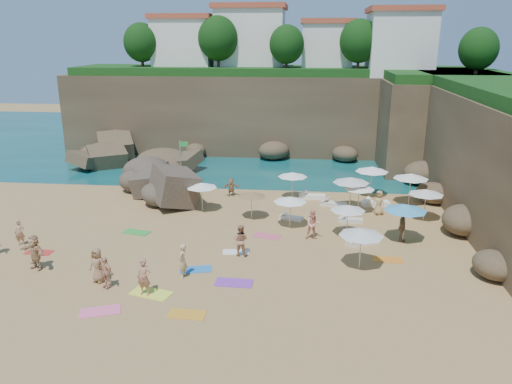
# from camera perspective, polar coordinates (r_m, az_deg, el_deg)

# --- Properties ---
(ground) EXTENTS (120.00, 120.00, 0.00)m
(ground) POSITION_cam_1_polar(r_m,az_deg,el_deg) (30.78, -4.29, -5.10)
(ground) COLOR tan
(ground) RESTS_ON ground
(seawater) EXTENTS (120.00, 120.00, 0.00)m
(seawater) POSITION_cam_1_polar(r_m,az_deg,el_deg) (59.40, 0.71, 5.91)
(seawater) COLOR #0C4751
(seawater) RESTS_ON ground
(cliff_back) EXTENTS (44.00, 8.00, 8.00)m
(cliff_back) POSITION_cam_1_polar(r_m,az_deg,el_deg) (53.66, 2.40, 9.00)
(cliff_back) COLOR brown
(cliff_back) RESTS_ON ground
(cliff_right) EXTENTS (8.00, 30.00, 8.00)m
(cliff_right) POSITION_cam_1_polar(r_m,az_deg,el_deg) (39.34, 26.36, 4.19)
(cliff_right) COLOR brown
(cliff_right) RESTS_ON ground
(cliff_corner) EXTENTS (10.00, 12.00, 8.00)m
(cliff_corner) POSITION_cam_1_polar(r_m,az_deg,el_deg) (50.05, 19.59, 7.43)
(cliff_corner) COLOR brown
(cliff_corner) RESTS_ON ground
(rock_promontory) EXTENTS (12.00, 7.00, 2.00)m
(rock_promontory) POSITION_cam_1_polar(r_m,az_deg,el_deg) (48.31, -13.93, 2.74)
(rock_promontory) COLOR brown
(rock_promontory) RESTS_ON ground
(clifftop_buildings) EXTENTS (28.48, 9.48, 7.00)m
(clifftop_buildings) POSITION_cam_1_polar(r_m,az_deg,el_deg) (53.85, 3.62, 16.74)
(clifftop_buildings) COLOR white
(clifftop_buildings) RESTS_ON cliff_back
(clifftop_trees) EXTENTS (35.60, 23.82, 4.40)m
(clifftop_trees) POSITION_cam_1_polar(r_m,az_deg,el_deg) (47.54, 5.58, 16.66)
(clifftop_trees) COLOR #11380F
(clifftop_trees) RESTS_ON ground
(marina_masts) EXTENTS (3.10, 0.10, 6.00)m
(marina_masts) POSITION_cam_1_polar(r_m,az_deg,el_deg) (62.52, -14.70, 8.71)
(marina_masts) COLOR white
(marina_masts) RESTS_ON ground
(rock_outcrop) EXTENTS (8.28, 6.95, 2.88)m
(rock_outcrop) POSITION_cam_1_polar(r_m,az_deg,el_deg) (39.09, -9.57, -0.38)
(rock_outcrop) COLOR brown
(rock_outcrop) RESTS_ON ground
(flag_pole) EXTENTS (0.72, 0.07, 3.67)m
(flag_pole) POSITION_cam_1_polar(r_m,az_deg,el_deg) (41.47, -8.49, 4.05)
(flag_pole) COLOR silver
(flag_pole) RESTS_ON ground
(parasol_0) EXTENTS (2.17, 2.17, 2.06)m
(parasol_0) POSITION_cam_1_polar(r_m,az_deg,el_deg) (34.76, -6.24, 0.78)
(parasol_0) COLOR silver
(parasol_0) RESTS_ON ground
(parasol_1) EXTENTS (2.49, 2.49, 2.36)m
(parasol_1) POSITION_cam_1_polar(r_m,az_deg,el_deg) (38.72, 13.11, 2.56)
(parasol_1) COLOR silver
(parasol_1) RESTS_ON ground
(parasol_2) EXTENTS (2.54, 2.54, 2.40)m
(parasol_2) POSITION_cam_1_polar(r_m,az_deg,el_deg) (35.30, 10.82, 1.36)
(parasol_2) COLOR silver
(parasol_2) RESTS_ON ground
(parasol_3) EXTENTS (2.27, 2.27, 2.15)m
(parasol_3) POSITION_cam_1_polar(r_m,az_deg,el_deg) (34.62, 18.88, 0.01)
(parasol_3) COLOR silver
(parasol_3) RESTS_ON ground
(parasol_4) EXTENTS (2.12, 2.12, 2.00)m
(parasol_4) POSITION_cam_1_polar(r_m,az_deg,el_deg) (35.04, 11.74, 0.57)
(parasol_4) COLOR silver
(parasol_4) RESTS_ON ground
(parasol_5) EXTENTS (2.20, 2.20, 2.08)m
(parasol_5) POSITION_cam_1_polar(r_m,az_deg,el_deg) (37.27, 4.21, 2.00)
(parasol_5) COLOR silver
(parasol_5) RESTS_ON ground
(parasol_6) EXTENTS (1.96, 1.96, 1.86)m
(parasol_6) POSITION_cam_1_polar(r_m,az_deg,el_deg) (33.13, -0.52, -0.27)
(parasol_6) COLOR silver
(parasol_6) RESTS_ON ground
(parasol_7) EXTENTS (2.50, 2.50, 2.36)m
(parasol_7) POSITION_cam_1_polar(r_m,az_deg,el_deg) (37.46, 17.30, 1.74)
(parasol_7) COLOR silver
(parasol_7) RESTS_ON ground
(parasol_8) EXTENTS (2.13, 2.13, 2.02)m
(parasol_8) POSITION_cam_1_polar(r_m,az_deg,el_deg) (30.57, 10.46, -1.80)
(parasol_8) COLOR silver
(parasol_8) RESTS_ON ground
(parasol_9) EXTENTS (2.15, 2.15, 2.03)m
(parasol_9) POSITION_cam_1_polar(r_m,az_deg,el_deg) (31.68, 3.93, -0.84)
(parasol_9) COLOR silver
(parasol_9) RESTS_ON ground
(parasol_10) EXTENTS (2.50, 2.50, 2.37)m
(parasol_10) POSITION_cam_1_polar(r_m,az_deg,el_deg) (30.44, 16.74, -1.71)
(parasol_10) COLOR silver
(parasol_10) RESTS_ON ground
(parasol_11) EXTENTS (2.35, 2.35, 2.22)m
(parasol_11) POSITION_cam_1_polar(r_m,az_deg,el_deg) (26.43, 11.96, -4.53)
(parasol_11) COLOR silver
(parasol_11) RESTS_ON ground
(lounger_0) EXTENTS (1.59, 0.55, 0.25)m
(lounger_0) POSITION_cam_1_polar(r_m,az_deg,el_deg) (33.59, 10.75, -3.19)
(lounger_0) COLOR silver
(lounger_0) RESTS_ON ground
(lounger_1) EXTENTS (1.98, 0.67, 0.31)m
(lounger_1) POSITION_cam_1_polar(r_m,az_deg,el_deg) (38.00, 6.43, -0.52)
(lounger_1) COLOR white
(lounger_1) RESTS_ON ground
(lounger_2) EXTENTS (2.08, 1.05, 0.31)m
(lounger_2) POSITION_cam_1_polar(r_m,az_deg,el_deg) (37.20, 13.51, -1.29)
(lounger_2) COLOR white
(lounger_2) RESTS_ON ground
(lounger_3) EXTENTS (1.62, 0.96, 0.24)m
(lounger_3) POSITION_cam_1_polar(r_m,az_deg,el_deg) (33.52, 4.05, -2.97)
(lounger_3) COLOR white
(lounger_3) RESTS_ON ground
(lounger_4) EXTENTS (1.97, 1.14, 0.29)m
(lounger_4) POSITION_cam_1_polar(r_m,az_deg,el_deg) (36.50, 8.87, -1.38)
(lounger_4) COLOR silver
(lounger_4) RESTS_ON ground
(lounger_5) EXTENTS (2.05, 1.41, 0.30)m
(lounger_5) POSITION_cam_1_polar(r_m,az_deg,el_deg) (30.26, 12.10, -5.54)
(lounger_5) COLOR white
(lounger_5) RESTS_ON ground
(towel_1) EXTENTS (1.94, 1.42, 0.03)m
(towel_1) POSITION_cam_1_polar(r_m,az_deg,el_deg) (23.86, -17.39, -12.88)
(towel_1) COLOR pink
(towel_1) RESTS_ON ground
(towel_2) EXTENTS (1.68, 0.88, 0.03)m
(towel_2) POSITION_cam_1_polar(r_m,az_deg,el_deg) (22.81, -7.90, -13.68)
(towel_2) COLOR orange
(towel_2) RESTS_ON ground
(towel_3) EXTENTS (1.84, 1.21, 0.03)m
(towel_3) POSITION_cam_1_polar(r_m,az_deg,el_deg) (32.19, -13.52, -4.49)
(towel_3) COLOR green
(towel_3) RESTS_ON ground
(towel_4) EXTENTS (2.13, 1.46, 0.03)m
(towel_4) POSITION_cam_1_polar(r_m,az_deg,el_deg) (24.76, -11.89, -11.25)
(towel_4) COLOR #EDFF43
(towel_4) RESTS_ON ground
(towel_5) EXTENTS (1.53, 0.87, 0.03)m
(towel_5) POSITION_cam_1_polar(r_m,az_deg,el_deg) (28.57, -2.32, -6.86)
(towel_5) COLOR white
(towel_5) RESTS_ON ground
(towel_6) EXTENTS (1.89, 0.98, 0.03)m
(towel_6) POSITION_cam_1_polar(r_m,az_deg,el_deg) (25.21, -2.54, -10.32)
(towel_6) COLOR purple
(towel_6) RESTS_ON ground
(towel_7) EXTENTS (1.56, 0.85, 0.03)m
(towel_7) POSITION_cam_1_polar(r_m,az_deg,el_deg) (31.06, -23.55, -6.33)
(towel_7) COLOR red
(towel_7) RESTS_ON ground
(towel_8) EXTENTS (1.83, 1.21, 0.03)m
(towel_8) POSITION_cam_1_polar(r_m,az_deg,el_deg) (26.70, -6.91, -8.78)
(towel_8) COLOR #2577C6
(towel_8) RESTS_ON ground
(towel_9) EXTENTS (1.84, 1.29, 0.03)m
(towel_9) POSITION_cam_1_polar(r_m,az_deg,el_deg) (30.73, 1.23, -5.06)
(towel_9) COLOR #D15171
(towel_9) RESTS_ON ground
(towel_10) EXTENTS (1.68, 0.91, 0.03)m
(towel_10) POSITION_cam_1_polar(r_m,az_deg,el_deg) (28.55, 14.82, -7.47)
(towel_10) COLOR orange
(towel_10) RESTS_ON ground
(person_stand_0) EXTENTS (0.64, 0.49, 1.56)m
(person_stand_0) POSITION_cam_1_polar(r_m,az_deg,el_deg) (32.30, -25.39, -4.22)
(person_stand_0) COLOR tan
(person_stand_0) RESTS_ON ground
(person_stand_1) EXTENTS (0.98, 0.82, 1.82)m
(person_stand_1) POSITION_cam_1_polar(r_m,az_deg,el_deg) (27.82, -1.80, -5.53)
(person_stand_1) COLOR tan
(person_stand_1) RESTS_ON ground
(person_stand_2) EXTENTS (1.06, 0.60, 1.54)m
(person_stand_2) POSITION_cam_1_polar(r_m,az_deg,el_deg) (36.34, -8.93, -0.44)
(person_stand_2) COLOR tan
(person_stand_2) RESTS_ON ground
(person_stand_3) EXTENTS (0.65, 1.14, 1.83)m
(person_stand_3) POSITION_cam_1_polar(r_m,az_deg,el_deg) (30.85, 16.36, -3.90)
(person_stand_3) COLOR olive
(person_stand_3) RESTS_ON ground
(person_stand_4) EXTENTS (0.96, 0.81, 1.72)m
(person_stand_4) POSITION_cam_1_polar(r_m,az_deg,el_deg) (35.13, 13.86, -1.21)
(person_stand_4) COLOR tan
(person_stand_4) RESTS_ON ground
(person_stand_5) EXTENTS (1.39, 0.63, 1.45)m
(person_stand_5) POSITION_cam_1_polar(r_m,az_deg,el_deg) (38.23, -2.86, 0.57)
(person_stand_5) COLOR #A67953
(person_stand_5) RESTS_ON ground
(person_stand_6) EXTENTS (0.50, 0.70, 1.80)m
(person_stand_6) POSITION_cam_1_polar(r_m,az_deg,el_deg) (25.67, -8.39, -7.77)
(person_stand_6) COLOR #D4B278
(person_stand_6) RESTS_ON ground
(person_lie_1) EXTENTS (1.57, 1.83, 0.39)m
(person_lie_1) POSITION_cam_1_polar(r_m,az_deg,el_deg) (25.73, -16.68, -10.04)
(person_lie_1) COLOR #E4A482
(person_lie_1) RESTS_ON ground
(person_lie_2) EXTENTS (1.39, 1.95, 0.47)m
(person_lie_2) POSITION_cam_1_polar(r_m,az_deg,el_deg) (26.40, -17.52, -9.30)
(person_lie_2) COLOR #956E4A
(person_lie_2) RESTS_ON ground
(person_lie_3) EXTENTS (2.36, 2.43, 0.50)m
(person_lie_3) POSITION_cam_1_polar(r_m,az_deg,el_deg) (28.90, -23.81, -7.61)
(person_lie_3) COLOR tan
(person_lie_3) RESTS_ON ground
(person_lie_4) EXTENTS (0.93, 1.90, 0.44)m
(person_lie_4) POSITION_cam_1_polar(r_m,az_deg,el_deg) (24.58, -12.57, -10.99)
(person_lie_4) COLOR #B17858
(person_lie_4) RESTS_ON ground
(person_lie_5) EXTENTS (1.12, 1.93, 0.69)m
(person_lie_5) POSITION_cam_1_polar(r_m,az_deg,el_deg) (30.39, 6.51, -4.76)
(person_lie_5) COLOR #F6A48B
(person_lie_5) RESTS_ON ground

